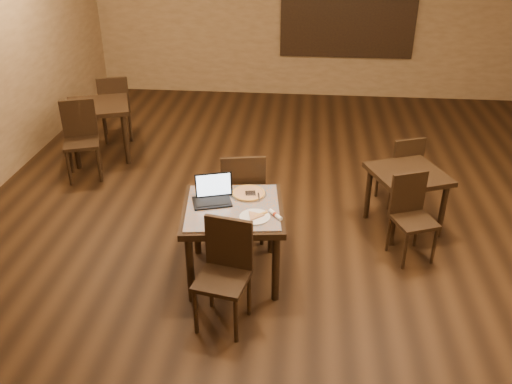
# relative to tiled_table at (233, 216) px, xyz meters

# --- Properties ---
(ground) EXTENTS (10.00, 10.00, 0.00)m
(ground) POSITION_rel_tiled_table_xyz_m (0.78, 0.63, -0.66)
(ground) COLOR black
(ground) RESTS_ON ground
(wall_back) EXTENTS (8.00, 0.02, 3.00)m
(wall_back) POSITION_rel_tiled_table_xyz_m (0.78, 5.63, 0.84)
(wall_back) COLOR #96784C
(wall_back) RESTS_ON ground
(mural) EXTENTS (2.34, 0.05, 1.64)m
(mural) POSITION_rel_tiled_table_xyz_m (1.28, 5.59, 0.89)
(mural) COLOR #22537E
(mural) RESTS_ON wall_back
(tiled_table) EXTENTS (1.02, 1.02, 0.76)m
(tiled_table) POSITION_rel_tiled_table_xyz_m (0.00, 0.00, 0.00)
(tiled_table) COLOR black
(tiled_table) RESTS_ON ground
(chair_main_near) EXTENTS (0.49, 0.49, 0.95)m
(chair_main_near) POSITION_rel_tiled_table_xyz_m (0.02, -0.62, -0.12)
(chair_main_near) COLOR black
(chair_main_near) RESTS_ON ground
(chair_main_far) EXTENTS (0.52, 0.52, 1.03)m
(chair_main_far) POSITION_rel_tiled_table_xyz_m (0.02, 0.61, -0.08)
(chair_main_far) COLOR black
(chair_main_far) RESTS_ON ground
(laptop) EXTENTS (0.41, 0.37, 0.24)m
(laptop) POSITION_rel_tiled_table_xyz_m (-0.20, 0.11, 0.17)
(laptop) COLOR black
(laptop) RESTS_ON tiled_table
(plate) EXTENTS (0.27, 0.27, 0.01)m
(plate) POSITION_rel_tiled_table_xyz_m (0.22, -0.18, 0.11)
(plate) COLOR white
(plate) RESTS_ON tiled_table
(pizza_slice) EXTENTS (0.25, 0.25, 0.02)m
(pizza_slice) POSITION_rel_tiled_table_xyz_m (0.22, -0.18, 0.13)
(pizza_slice) COLOR beige
(pizza_slice) RESTS_ON plate
(pizza_pan) EXTENTS (0.34, 0.34, 0.01)m
(pizza_pan) POSITION_rel_tiled_table_xyz_m (0.12, 0.24, 0.11)
(pizza_pan) COLOR silver
(pizza_pan) RESTS_ON tiled_table
(pizza_whole) EXTENTS (0.31, 0.31, 0.02)m
(pizza_whole) POSITION_rel_tiled_table_xyz_m (0.12, 0.24, 0.12)
(pizza_whole) COLOR beige
(pizza_whole) RESTS_ON pizza_pan
(spatula) EXTENTS (0.13, 0.24, 0.01)m
(spatula) POSITION_rel_tiled_table_xyz_m (0.14, 0.22, 0.13)
(spatula) COLOR silver
(spatula) RESTS_ON pizza_whole
(napkin_roll) EXTENTS (0.14, 0.16, 0.04)m
(napkin_roll) POSITION_rel_tiled_table_xyz_m (0.40, -0.14, 0.12)
(napkin_roll) COLOR white
(napkin_roll) RESTS_ON tiled_table
(other_table_a) EXTENTS (0.94, 0.94, 0.68)m
(other_table_a) POSITION_rel_tiled_table_xyz_m (1.75, 1.05, -0.10)
(other_table_a) COLOR black
(other_table_a) RESTS_ON ground
(other_table_a_chair_near) EXTENTS (0.50, 0.50, 0.88)m
(other_table_a_chair_near) POSITION_rel_tiled_table_xyz_m (1.72, 0.54, -0.16)
(other_table_a_chair_near) COLOR black
(other_table_a_chair_near) RESTS_ON ground
(other_table_a_chair_far) EXTENTS (0.50, 0.50, 0.88)m
(other_table_a_chair_far) POSITION_rel_tiled_table_xyz_m (1.77, 1.57, -0.16)
(other_table_a_chair_far) COLOR black
(other_table_a_chair_far) RESTS_ON ground
(other_table_b) EXTENTS (1.05, 1.05, 0.77)m
(other_table_b) POSITION_rel_tiled_table_xyz_m (-2.22, 2.57, -0.02)
(other_table_b) COLOR black
(other_table_b) RESTS_ON ground
(other_table_b_chair_near) EXTENTS (0.55, 0.55, 1.00)m
(other_table_b_chair_near) POSITION_rel_tiled_table_xyz_m (-2.25, 1.98, -0.10)
(other_table_b_chair_near) COLOR black
(other_table_b_chair_near) RESTS_ON ground
(other_table_b_chair_far) EXTENTS (0.55, 0.55, 1.00)m
(other_table_b_chair_far) POSITION_rel_tiled_table_xyz_m (-2.19, 3.16, -0.10)
(other_table_b_chair_far) COLOR black
(other_table_b_chair_far) RESTS_ON ground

